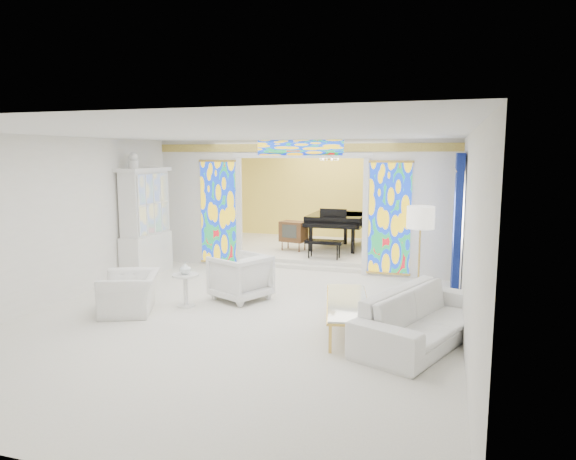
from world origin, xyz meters
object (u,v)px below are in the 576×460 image
(armchair_right, at_px, (240,277))
(tv_console, at_px, (293,232))
(sofa, at_px, (424,317))
(coffee_table, at_px, (348,303))
(china_cabinet, at_px, (145,222))
(armchair_left, at_px, (130,293))
(grand_piano, at_px, (343,220))

(armchair_right, xyz_separation_m, tv_console, (-0.20, 4.11, 0.25))
(sofa, bearing_deg, coffee_table, 103.28)
(armchair_right, distance_m, coffee_table, 2.46)
(china_cabinet, bearing_deg, armchair_right, -24.89)
(armchair_left, xyz_separation_m, grand_piano, (2.45, 6.21, 0.59))
(armchair_left, height_order, grand_piano, grand_piano)
(sofa, relative_size, coffee_table, 1.19)
(sofa, distance_m, tv_console, 6.45)
(grand_piano, height_order, tv_console, grand_piano)
(armchair_right, xyz_separation_m, sofa, (3.35, -1.27, -0.05))
(armchair_left, distance_m, armchair_right, 1.98)
(armchair_right, relative_size, sofa, 0.37)
(armchair_left, relative_size, armchair_right, 1.12)
(grand_piano, bearing_deg, coffee_table, -77.72)
(armchair_left, height_order, sofa, sofa)
(coffee_table, bearing_deg, tv_console, 114.94)
(armchair_right, distance_m, sofa, 3.58)
(china_cabinet, relative_size, armchair_left, 2.61)
(tv_console, bearing_deg, coffee_table, -52.61)
(armchair_left, bearing_deg, armchair_right, 106.89)
(armchair_right, height_order, sofa, armchair_right)
(china_cabinet, distance_m, armchair_left, 3.04)
(sofa, distance_m, grand_piano, 6.64)
(china_cabinet, distance_m, tv_console, 3.87)
(armchair_left, distance_m, sofa, 4.84)
(china_cabinet, distance_m, coffee_table, 5.61)
(armchair_left, distance_m, grand_piano, 6.70)
(sofa, xyz_separation_m, grand_piano, (-2.39, 6.17, 0.56))
(tv_console, bearing_deg, armchair_right, -74.77)
(armchair_right, bearing_deg, tv_console, -151.77)
(sofa, xyz_separation_m, tv_console, (-3.55, 5.38, 0.30))
(armchair_left, xyz_separation_m, coffee_table, (3.70, 0.23, 0.08))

